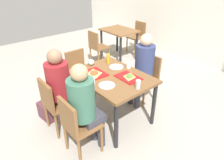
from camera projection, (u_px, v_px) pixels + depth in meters
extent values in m
cube|color=#9E998E|center=(112.00, 117.00, 3.35)|extent=(10.00, 10.00, 0.02)
cube|color=silver|center=(221.00, 8.00, 4.47)|extent=(10.00, 0.10, 2.80)
cube|color=brown|center=(112.00, 77.00, 2.98)|extent=(1.18, 0.88, 0.04)
cylinder|color=black|center=(74.00, 93.00, 3.31)|extent=(0.06, 0.06, 0.74)
cylinder|color=black|center=(116.00, 126.00, 2.60)|extent=(0.06, 0.06, 0.74)
cylinder|color=black|center=(109.00, 79.00, 3.74)|extent=(0.06, 0.06, 0.74)
cylinder|color=black|center=(154.00, 104.00, 3.03)|extent=(0.06, 0.06, 0.74)
cube|color=brown|center=(60.00, 103.00, 2.91)|extent=(0.40, 0.40, 0.03)
cube|color=brown|center=(46.00, 96.00, 2.70)|extent=(0.38, 0.04, 0.40)
cylinder|color=brown|center=(67.00, 106.00, 3.23)|extent=(0.04, 0.04, 0.43)
cylinder|color=brown|center=(78.00, 117.00, 3.00)|extent=(0.04, 0.04, 0.43)
cylinder|color=brown|center=(47.00, 115.00, 3.04)|extent=(0.04, 0.04, 0.43)
cylinder|color=brown|center=(57.00, 127.00, 2.81)|extent=(0.04, 0.04, 0.43)
cube|color=brown|center=(82.00, 125.00, 2.51)|extent=(0.40, 0.40, 0.03)
cube|color=brown|center=(68.00, 117.00, 2.31)|extent=(0.38, 0.04, 0.40)
cylinder|color=brown|center=(87.00, 126.00, 2.84)|extent=(0.04, 0.04, 0.43)
cylinder|color=brown|center=(102.00, 139.00, 2.61)|extent=(0.04, 0.04, 0.43)
cylinder|color=brown|center=(66.00, 137.00, 2.64)|extent=(0.04, 0.04, 0.43)
cylinder|color=brown|center=(80.00, 153.00, 2.42)|extent=(0.04, 0.04, 0.43)
cube|color=brown|center=(144.00, 79.00, 3.55)|extent=(0.40, 0.40, 0.03)
cube|color=brown|center=(152.00, 66.00, 3.54)|extent=(0.38, 0.04, 0.40)
cylinder|color=brown|center=(143.00, 98.00, 3.45)|extent=(0.04, 0.04, 0.43)
cylinder|color=brown|center=(130.00, 90.00, 3.68)|extent=(0.04, 0.04, 0.43)
cylinder|color=brown|center=(156.00, 91.00, 3.64)|extent=(0.04, 0.04, 0.43)
cylinder|color=brown|center=(142.00, 84.00, 3.87)|extent=(0.04, 0.04, 0.43)
cube|color=brown|center=(81.00, 74.00, 3.73)|extent=(0.40, 0.40, 0.03)
cube|color=brown|center=(75.00, 61.00, 3.74)|extent=(0.04, 0.38, 0.40)
cylinder|color=brown|center=(94.00, 85.00, 3.82)|extent=(0.04, 0.04, 0.43)
cylinder|color=brown|center=(79.00, 91.00, 3.63)|extent=(0.04, 0.04, 0.43)
cylinder|color=brown|center=(85.00, 79.00, 4.05)|extent=(0.04, 0.04, 0.43)
cylinder|color=brown|center=(70.00, 84.00, 3.85)|extent=(0.04, 0.04, 0.43)
cylinder|color=#383842|center=(73.00, 107.00, 3.20)|extent=(0.10, 0.10, 0.46)
cylinder|color=#383842|center=(78.00, 112.00, 3.09)|extent=(0.10, 0.10, 0.46)
cube|color=#383842|center=(68.00, 97.00, 2.95)|extent=(0.32, 0.28, 0.10)
cylinder|color=maroon|center=(58.00, 81.00, 2.74)|extent=(0.32, 0.32, 0.52)
sphere|color=#8C664C|center=(55.00, 57.00, 2.57)|extent=(0.20, 0.20, 0.20)
cylinder|color=#383842|center=(94.00, 126.00, 2.80)|extent=(0.10, 0.10, 0.46)
cylinder|color=#383842|center=(101.00, 132.00, 2.70)|extent=(0.10, 0.10, 0.46)
cube|color=#383842|center=(91.00, 116.00, 2.56)|extent=(0.32, 0.28, 0.10)
cylinder|color=#386651|center=(82.00, 99.00, 2.34)|extent=(0.32, 0.32, 0.52)
sphere|color=tan|center=(79.00, 73.00, 2.17)|extent=(0.20, 0.20, 0.20)
cylinder|color=#383842|center=(137.00, 96.00, 3.47)|extent=(0.10, 0.10, 0.46)
cylinder|color=#383842|center=(131.00, 92.00, 3.57)|extent=(0.10, 0.10, 0.46)
cube|color=#383842|center=(139.00, 78.00, 3.44)|extent=(0.32, 0.28, 0.10)
cylinder|color=navy|center=(145.00, 60.00, 3.35)|extent=(0.32, 0.32, 0.52)
sphere|color=#DBAD89|center=(146.00, 40.00, 3.18)|extent=(0.20, 0.20, 0.20)
cube|color=#B21414|center=(95.00, 73.00, 3.02)|extent=(0.37, 0.28, 0.02)
cube|color=#B21414|center=(128.00, 77.00, 2.90)|extent=(0.37, 0.27, 0.02)
cylinder|color=white|center=(116.00, 67.00, 3.22)|extent=(0.22, 0.22, 0.01)
cylinder|color=white|center=(107.00, 85.00, 2.71)|extent=(0.22, 0.22, 0.01)
pyramid|color=#DBAD60|center=(94.00, 73.00, 2.99)|extent=(0.29, 0.26, 0.01)
ellipsoid|color=#B74723|center=(94.00, 73.00, 2.98)|extent=(0.20, 0.18, 0.01)
pyramid|color=tan|center=(130.00, 76.00, 2.90)|extent=(0.23, 0.24, 0.01)
ellipsoid|color=#4C7233|center=(130.00, 76.00, 2.89)|extent=(0.16, 0.16, 0.01)
cylinder|color=white|center=(129.00, 65.00, 3.18)|extent=(0.07, 0.07, 0.10)
cylinder|color=white|center=(92.00, 81.00, 2.72)|extent=(0.07, 0.07, 0.10)
cylinder|color=#B7BCC6|center=(138.00, 84.00, 2.62)|extent=(0.07, 0.07, 0.12)
cylinder|color=orange|center=(108.00, 59.00, 3.32)|extent=(0.06, 0.06, 0.16)
sphere|color=silver|center=(91.00, 62.00, 3.27)|extent=(0.10, 0.10, 0.10)
cube|color=#592D38|center=(47.00, 112.00, 3.24)|extent=(0.34, 0.20, 0.28)
cube|color=brown|center=(119.00, 30.00, 5.23)|extent=(0.90, 0.70, 0.04)
cylinder|color=black|center=(102.00, 43.00, 5.52)|extent=(0.06, 0.06, 0.74)
cylinder|color=black|center=(121.00, 51.00, 5.00)|extent=(0.06, 0.06, 0.74)
cylinder|color=black|center=(117.00, 39.00, 5.85)|extent=(0.06, 0.06, 0.74)
cylinder|color=black|center=(137.00, 46.00, 5.33)|extent=(0.06, 0.06, 0.74)
cube|color=brown|center=(100.00, 47.00, 5.02)|extent=(0.40, 0.40, 0.03)
cube|color=brown|center=(93.00, 40.00, 4.81)|extent=(0.38, 0.04, 0.40)
cylinder|color=brown|center=(101.00, 52.00, 5.34)|extent=(0.04, 0.04, 0.43)
cylinder|color=brown|center=(109.00, 56.00, 5.11)|extent=(0.04, 0.04, 0.43)
cylinder|color=brown|center=(91.00, 55.00, 5.15)|extent=(0.04, 0.04, 0.43)
cylinder|color=brown|center=(98.00, 59.00, 4.92)|extent=(0.04, 0.04, 0.43)
cube|color=brown|center=(136.00, 37.00, 5.75)|extent=(0.40, 0.40, 0.03)
cube|color=brown|center=(140.00, 29.00, 5.75)|extent=(0.38, 0.04, 0.40)
cylinder|color=brown|center=(135.00, 48.00, 5.65)|extent=(0.04, 0.04, 0.43)
cylinder|color=brown|center=(127.00, 45.00, 5.88)|extent=(0.04, 0.04, 0.43)
cylinder|color=brown|center=(143.00, 45.00, 5.85)|extent=(0.04, 0.04, 0.43)
cylinder|color=brown|center=(135.00, 42.00, 6.07)|extent=(0.04, 0.04, 0.43)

